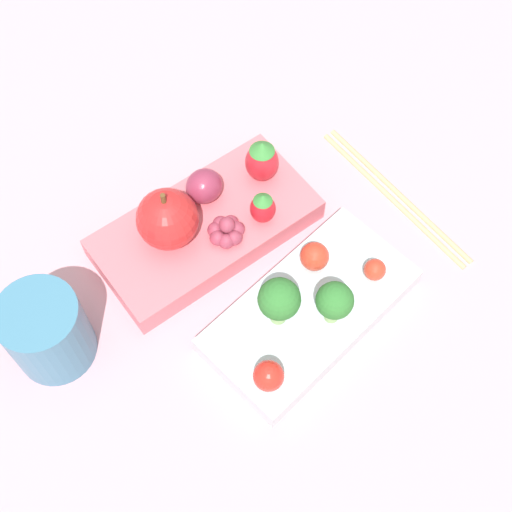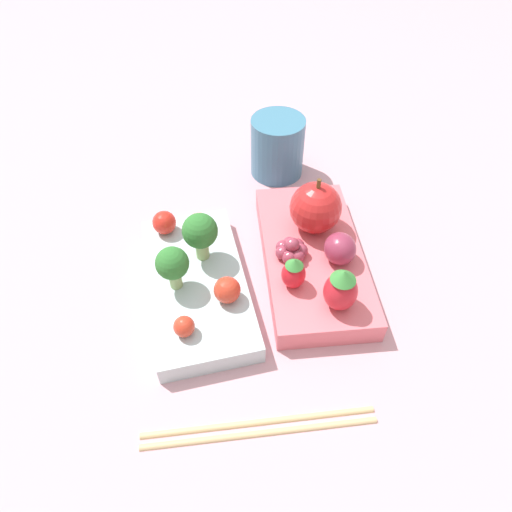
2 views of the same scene
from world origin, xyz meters
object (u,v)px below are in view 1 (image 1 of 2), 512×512
strawberry_0 (262,160)px  plum (204,186)px  cherry_tomato_1 (375,270)px  drinking_cup (47,332)px  bento_box_fruit (206,229)px  apple (167,219)px  bento_box_savoury (310,311)px  cherry_tomato_0 (315,256)px  grape_cluster (226,231)px  cherry_tomato_2 (269,376)px  broccoli_floret_0 (279,300)px  strawberry_1 (263,207)px  broccoli_floret_1 (334,301)px  chopsticks_pair (395,195)px

strawberry_0 → plum: strawberry_0 is taller
cherry_tomato_1 → drinking_cup: drinking_cup is taller
bento_box_fruit → apple: apple is taller
bento_box_savoury → plum: plum is taller
bento_box_savoury → cherry_tomato_1: (-0.07, 0.02, 0.02)m
bento_box_fruit → drinking_cup: bearing=1.6°
bento_box_fruit → strawberry_0: size_ratio=4.37×
cherry_tomato_0 → grape_cluster: size_ratio=0.77×
cherry_tomato_2 → apple: bearing=-98.4°
bento_box_savoury → bento_box_fruit: bento_box_fruit is taller
broccoli_floret_0 → strawberry_1: 0.11m
bento_box_savoury → bento_box_fruit: 0.13m
cherry_tomato_2 → plum: (-0.08, -0.19, 0.01)m
apple → strawberry_1: apple is taller
apple → drinking_cup: (0.15, 0.01, -0.02)m
cherry_tomato_0 → drinking_cup: drinking_cup is taller
bento_box_savoury → plum: (-0.00, -0.16, 0.03)m
broccoli_floret_0 → cherry_tomato_1: size_ratio=2.80×
strawberry_1 → grape_cluster: (0.04, -0.01, -0.01)m
cherry_tomato_0 → apple: bearing=-52.9°
bento_box_savoury → broccoli_floret_1: bearing=106.3°
bento_box_savoury → strawberry_0: 0.16m
broccoli_floret_1 → chopsticks_pair: 0.18m
broccoli_floret_1 → grape_cluster: broccoli_floret_1 is taller
bento_box_fruit → chopsticks_pair: size_ratio=1.08×
broccoli_floret_1 → cherry_tomato_0: 0.06m
apple → strawberry_0: apple is taller
bento_box_savoury → strawberry_1: 0.11m
broccoli_floret_1 → cherry_tomato_0: broccoli_floret_1 is taller
broccoli_floret_1 → cherry_tomato_2: bearing=5.6°
bento_box_fruit → strawberry_1: size_ratio=5.85×
broccoli_floret_1 → chopsticks_pair: size_ratio=0.25×
broccoli_floret_0 → cherry_tomato_0: (-0.06, -0.02, -0.02)m
cherry_tomato_0 → strawberry_0: size_ratio=0.54×
bento_box_savoury → cherry_tomato_2: (0.08, 0.03, 0.03)m
apple → strawberry_0: bearing=178.0°
cherry_tomato_1 → apple: apple is taller
strawberry_1 → plum: strawberry_1 is taller
cherry_tomato_2 → cherry_tomato_0: bearing=-151.6°
cherry_tomato_2 → chopsticks_pair: size_ratio=0.13×
cherry_tomato_0 → cherry_tomato_1: size_ratio=1.33×
apple → cherry_tomato_2: bearing=81.6°
cherry_tomato_0 → plum: (0.03, -0.13, 0.01)m
bento_box_fruit → chopsticks_pair: bento_box_fruit is taller
bento_box_fruit → bento_box_savoury: bearing=97.5°
cherry_tomato_2 → strawberry_0: 0.22m
cherry_tomato_2 → grape_cluster: bearing=-115.8°
grape_cluster → chopsticks_pair: grape_cluster is taller
broccoli_floret_0 → chopsticks_pair: (-0.19, -0.03, -0.06)m
cherry_tomato_2 → strawberry_1: bearing=-129.5°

